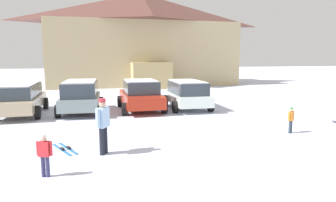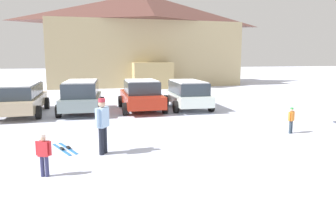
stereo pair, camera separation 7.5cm
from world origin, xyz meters
name	(u,v)px [view 2 (the right image)]	position (x,y,z in m)	size (l,w,h in m)	color
ski_lodge	(143,39)	(2.53, 27.80, 4.84)	(19.40, 10.68, 9.53)	tan
parked_beige_suv	(21,98)	(-6.41, 11.73, 0.86)	(2.19, 4.71, 1.58)	tan
parked_grey_wagon	(82,95)	(-3.49, 11.56, 0.90)	(2.39, 4.15, 1.68)	gray
parked_red_sedan	(141,95)	(-0.38, 11.52, 0.84)	(2.28, 4.39, 1.66)	#B12915
parked_white_suv	(188,93)	(2.22, 11.38, 0.86)	(2.27, 4.11, 1.58)	white
skier_child_in_red_jacket	(44,153)	(-4.12, 2.93, 0.59)	(0.37, 0.22, 1.05)	navy
skier_child_in_orange_jacket	(291,119)	(4.30, 5.10, 0.56)	(0.33, 0.24, 0.99)	#31404F
skier_adult_in_blue_parka	(102,123)	(-2.69, 4.35, 0.94)	(0.42, 0.54, 1.67)	black
pair_of_skis	(65,149)	(-3.85, 5.09, 0.02)	(0.88, 1.48, 0.08)	#286DB8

